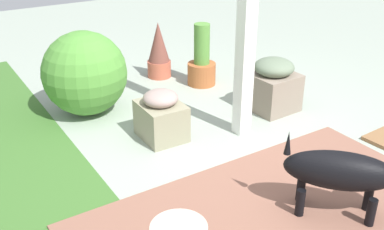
# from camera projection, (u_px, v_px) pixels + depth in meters

# --- Properties ---
(ground_plane) EXTENTS (12.00, 12.00, 0.00)m
(ground_plane) POSITION_uv_depth(u_px,v_px,m) (235.00, 154.00, 3.50)
(ground_plane) COLOR #98A495
(stone_planter_nearest) EXTENTS (0.42, 0.41, 0.49)m
(stone_planter_nearest) POSITION_uv_depth(u_px,v_px,m) (273.00, 85.00, 4.14)
(stone_planter_nearest) COLOR gray
(stone_planter_nearest) RESTS_ON ground
(stone_planter_mid) EXTENTS (0.40, 0.33, 0.41)m
(stone_planter_mid) POSITION_uv_depth(u_px,v_px,m) (161.00, 116.00, 3.66)
(stone_planter_mid) COLOR gray
(stone_planter_mid) RESTS_ON ground
(round_shrub) EXTENTS (0.75, 0.75, 0.75)m
(round_shrub) POSITION_uv_depth(u_px,v_px,m) (85.00, 73.00, 4.02)
(round_shrub) COLOR #4D8C35
(round_shrub) RESTS_ON ground
(terracotta_pot_tall) EXTENTS (0.29, 0.29, 0.64)m
(terracotta_pot_tall) POSITION_uv_depth(u_px,v_px,m) (202.00, 63.00, 4.70)
(terracotta_pot_tall) COLOR #A85A30
(terracotta_pot_tall) RESTS_ON ground
(terracotta_pot_spiky) EXTENTS (0.26, 0.26, 0.60)m
(terracotta_pot_spiky) POSITION_uv_depth(u_px,v_px,m) (159.00, 51.00, 4.88)
(terracotta_pot_spiky) COLOR #BA5841
(terracotta_pot_spiky) RESTS_ON ground
(dog) EXTENTS (0.68, 0.67, 0.56)m
(dog) POSITION_uv_depth(u_px,v_px,m) (350.00, 171.00, 2.68)
(dog) COLOR black
(dog) RESTS_ON ground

